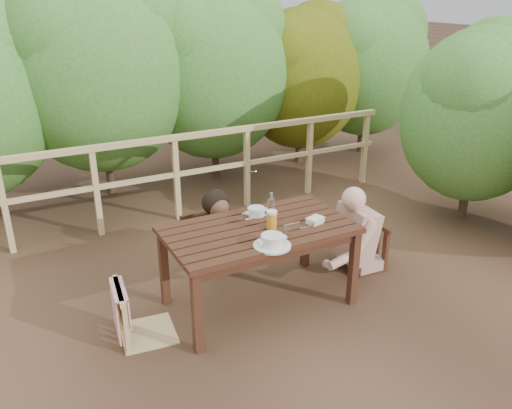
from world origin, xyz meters
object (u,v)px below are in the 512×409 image
table (259,267)px  bread_roll (276,240)px  chair_right (362,228)px  beer_glass (272,220)px  woman (208,204)px  chair_far (209,220)px  diner_right (367,200)px  soup_near (272,241)px  tumbler (286,232)px  butter_tub (315,221)px  chair_left (144,286)px  soup_far (256,212)px  bottle (271,208)px

table → bread_roll: size_ratio=12.76×
chair_right → beer_glass: bearing=-77.2°
woman → chair_far: bearing=83.0°
diner_right → soup_near: diner_right is taller
table → tumbler: tumbler is taller
woman → soup_near: (0.01, -1.24, 0.15)m
beer_glass → butter_tub: 0.38m
table → woman: size_ratio=1.27×
table → soup_near: bearing=-100.6°
soup_near → butter_tub: bearing=19.9°
bread_roll → beer_glass: 0.26m
chair_left → woman: woman is taller
chair_far → soup_far: bearing=-83.4°
diner_right → soup_near: (-1.26, -0.44, 0.07)m
woman → diner_right: 1.50m
chair_left → chair_far: bearing=-39.4°
woman → tumbler: size_ratio=15.19×
tumbler → table: bearing=116.3°
diner_right → bottle: size_ratio=5.13×
diner_right → bottle: (-1.06, -0.06, 0.15)m
diner_right → beer_glass: bearing=102.6°
soup_far → bottle: 0.20m
soup_near → tumbler: 0.20m
chair_left → diner_right: bearing=-80.9°
diner_right → bottle: 1.07m
soup_near → butter_tub: (0.51, 0.19, -0.02)m
butter_tub → chair_far: bearing=98.6°
woman → soup_near: woman is taller
chair_left → woman: bearing=-38.8°
chair_far → butter_tub: chair_far is taller
table → beer_glass: beer_glass is taller
chair_far → chair_right: chair_far is taller
chair_left → soup_near: (0.92, -0.34, 0.32)m
butter_tub → chair_right: bearing=1.5°
bottle → butter_tub: size_ratio=1.89×
tumbler → chair_far: bearing=99.3°
diner_right → bread_roll: (-1.22, -0.42, 0.05)m
diner_right → chair_left: bearing=96.0°
chair_left → woman: 1.29m
table → soup_far: soup_far is taller
diner_right → beer_glass: (-1.12, -0.18, 0.10)m
table → chair_far: chair_far is taller
woman → bread_roll: (0.05, -1.22, 0.14)m
chair_left → chair_right: chair_left is taller
tumbler → soup_near: bearing=-152.2°
diner_right → bread_roll: 1.29m
chair_left → tumbler: size_ratio=10.89×
butter_tub → table: bearing=144.2°
beer_glass → bottle: bottle is taller
table → tumbler: (0.12, -0.24, 0.39)m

